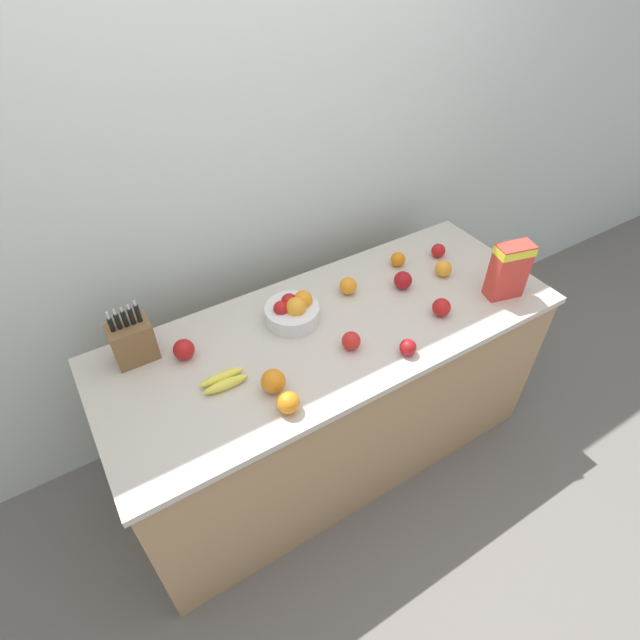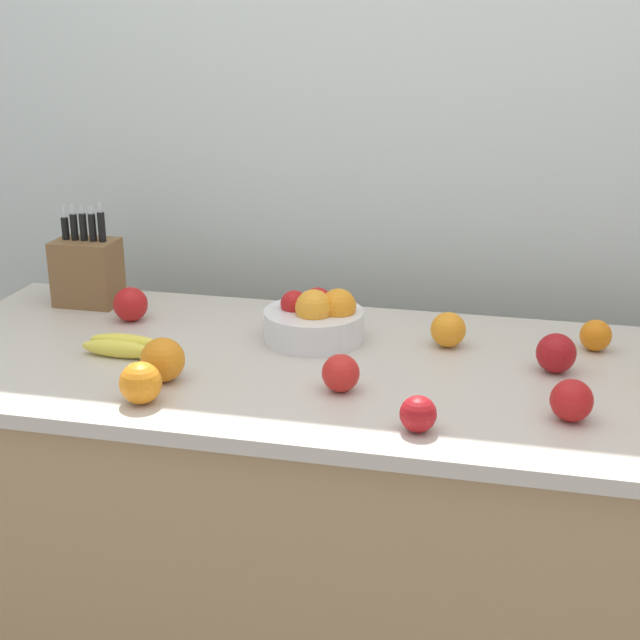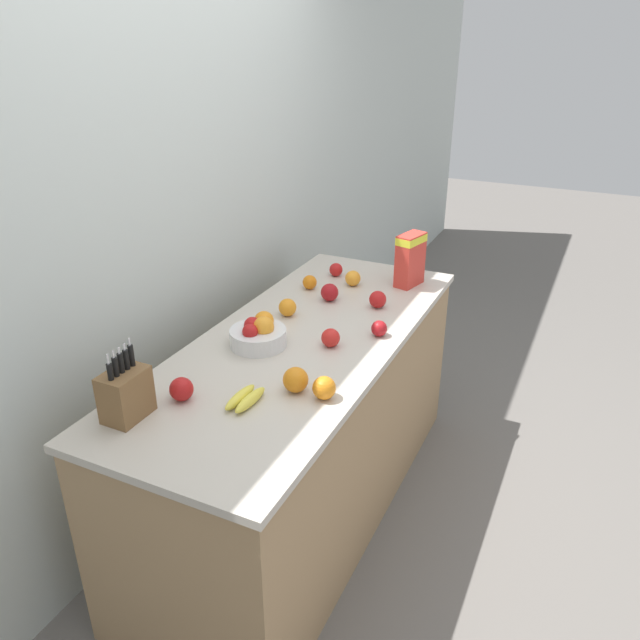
# 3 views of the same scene
# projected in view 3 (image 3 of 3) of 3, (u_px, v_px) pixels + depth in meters

# --- Properties ---
(ground_plane) EXTENTS (14.00, 14.00, 0.00)m
(ground_plane) POSITION_uv_depth(u_px,v_px,m) (303.00, 504.00, 2.89)
(ground_plane) COLOR slate
(wall_back) EXTENTS (9.00, 0.06, 2.60)m
(wall_back) POSITION_uv_depth(u_px,v_px,m) (171.00, 215.00, 2.56)
(wall_back) COLOR silver
(wall_back) RESTS_ON ground_plane
(counter) EXTENTS (1.93, 0.76, 0.86)m
(counter) POSITION_uv_depth(u_px,v_px,m) (302.00, 427.00, 2.70)
(counter) COLOR tan
(counter) RESTS_ON ground_plane
(knife_block) EXTENTS (0.15, 0.11, 0.26)m
(knife_block) POSITION_uv_depth(u_px,v_px,m) (126.00, 393.00, 1.98)
(knife_block) COLOR brown
(knife_block) RESTS_ON counter
(cereal_box) EXTENTS (0.17, 0.12, 0.26)m
(cereal_box) POSITION_uv_depth(u_px,v_px,m) (410.00, 257.00, 2.98)
(cereal_box) COLOR red
(cereal_box) RESTS_ON counter
(fruit_bowl) EXTENTS (0.22, 0.22, 0.12)m
(fruit_bowl) POSITION_uv_depth(u_px,v_px,m) (259.00, 334.00, 2.45)
(fruit_bowl) COLOR silver
(fruit_bowl) RESTS_ON counter
(banana_bunch) EXTENTS (0.17, 0.08, 0.04)m
(banana_bunch) POSITION_uv_depth(u_px,v_px,m) (245.00, 398.00, 2.08)
(banana_bunch) COLOR yellow
(banana_bunch) RESTS_ON counter
(apple_middle) EXTENTS (0.08, 0.08, 0.08)m
(apple_middle) POSITION_uv_depth(u_px,v_px,m) (181.00, 389.00, 2.09)
(apple_middle) COLOR red
(apple_middle) RESTS_ON counter
(apple_near_bananas) EXTENTS (0.07, 0.07, 0.07)m
(apple_near_bananas) POSITION_uv_depth(u_px,v_px,m) (379.00, 328.00, 2.53)
(apple_near_bananas) COLOR #A31419
(apple_near_bananas) RESTS_ON counter
(apple_leftmost) EXTENTS (0.08, 0.08, 0.08)m
(apple_leftmost) POSITION_uv_depth(u_px,v_px,m) (330.00, 292.00, 2.85)
(apple_leftmost) COLOR #A31419
(apple_leftmost) RESTS_ON counter
(apple_rear) EXTENTS (0.07, 0.07, 0.07)m
(apple_rear) POSITION_uv_depth(u_px,v_px,m) (336.00, 270.00, 3.13)
(apple_rear) COLOR red
(apple_rear) RESTS_ON counter
(apple_rightmost) EXTENTS (0.07, 0.07, 0.07)m
(apple_rightmost) POSITION_uv_depth(u_px,v_px,m) (331.00, 338.00, 2.44)
(apple_rightmost) COLOR red
(apple_rightmost) RESTS_ON counter
(apple_front) EXTENTS (0.08, 0.08, 0.08)m
(apple_front) POSITION_uv_depth(u_px,v_px,m) (378.00, 299.00, 2.78)
(apple_front) COLOR red
(apple_front) RESTS_ON counter
(orange_front_center) EXTENTS (0.08, 0.08, 0.08)m
(orange_front_center) POSITION_uv_depth(u_px,v_px,m) (353.00, 278.00, 3.02)
(orange_front_center) COLOR orange
(orange_front_center) RESTS_ON counter
(orange_mid_left) EXTENTS (0.08, 0.08, 0.08)m
(orange_mid_left) POSITION_uv_depth(u_px,v_px,m) (288.00, 307.00, 2.70)
(orange_mid_left) COLOR orange
(orange_mid_left) RESTS_ON counter
(orange_mid_right) EXTENTS (0.09, 0.09, 0.09)m
(orange_mid_right) POSITION_uv_depth(u_px,v_px,m) (296.00, 380.00, 2.14)
(orange_mid_right) COLOR orange
(orange_mid_right) RESTS_ON counter
(orange_front_left) EXTENTS (0.08, 0.08, 0.08)m
(orange_front_left) POSITION_uv_depth(u_px,v_px,m) (324.00, 388.00, 2.10)
(orange_front_left) COLOR orange
(orange_front_left) RESTS_ON counter
(orange_by_cereal) EXTENTS (0.07, 0.07, 0.07)m
(orange_by_cereal) POSITION_uv_depth(u_px,v_px,m) (310.00, 282.00, 2.98)
(orange_by_cereal) COLOR orange
(orange_by_cereal) RESTS_ON counter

